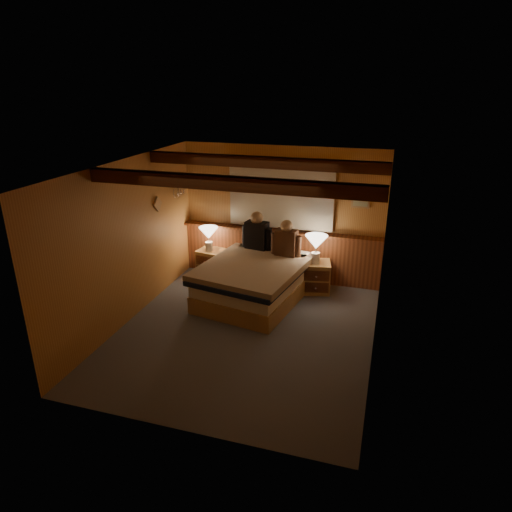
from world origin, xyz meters
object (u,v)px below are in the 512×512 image
at_px(lamp_left, 209,234).
at_px(person_right, 286,241).
at_px(duffel_bag, 213,286).
at_px(lamp_right, 316,244).
at_px(bed, 254,281).
at_px(person_left, 257,233).
at_px(nightstand_left, 211,263).
at_px(nightstand_right, 315,277).

distance_m(lamp_left, person_right, 1.49).
height_order(person_right, duffel_bag, person_right).
xyz_separation_m(lamp_right, duffel_bag, (-1.62, -0.61, -0.72)).
bearing_deg(person_right, duffel_bag, -149.12).
relative_size(bed, person_left, 3.08).
height_order(lamp_left, lamp_right, lamp_right).
xyz_separation_m(bed, person_left, (-0.16, 0.70, 0.59)).
relative_size(lamp_right, duffel_bag, 1.01).
distance_m(lamp_right, duffel_bag, 1.88).
relative_size(nightstand_left, nightstand_right, 0.93).
bearing_deg(lamp_right, lamp_left, 176.91).
bearing_deg(bed, lamp_right, 43.21).
bearing_deg(nightstand_left, lamp_left, -101.75).
distance_m(lamp_left, lamp_right, 1.98).
bearing_deg(nightstand_right, person_right, 179.46).
bearing_deg(lamp_right, nightstand_right, 74.25).
xyz_separation_m(person_left, duffel_bag, (-0.56, -0.71, -0.77)).
bearing_deg(lamp_left, duffel_bag, -63.73).
xyz_separation_m(bed, person_right, (0.40, 0.52, 0.56)).
height_order(lamp_right, person_left, person_left).
bearing_deg(duffel_bag, bed, 1.32).
height_order(lamp_left, duffel_bag, lamp_left).
relative_size(person_right, duffel_bag, 1.31).
bearing_deg(person_left, lamp_left, -171.29).
distance_m(nightstand_left, lamp_right, 2.06).
xyz_separation_m(nightstand_right, person_right, (-0.51, -0.10, 0.64)).
bearing_deg(nightstand_left, nightstand_right, 6.53).
relative_size(nightstand_right, person_left, 0.82).
xyz_separation_m(bed, duffel_bag, (-0.72, -0.02, -0.19)).
height_order(person_left, duffel_bag, person_left).
bearing_deg(person_left, person_right, -8.61).
distance_m(nightstand_left, person_right, 1.61).
bearing_deg(duffel_bag, lamp_left, 116.25).
bearing_deg(lamp_left, lamp_right, -3.09).
bearing_deg(nightstand_right, lamp_left, 165.92).
xyz_separation_m(lamp_right, person_left, (-1.06, 0.11, 0.05)).
distance_m(lamp_left, duffel_bag, 1.04).
bearing_deg(nightstand_left, person_left, 7.27).
height_order(bed, lamp_right, lamp_right).
height_order(bed, lamp_left, lamp_left).
bearing_deg(duffel_bag, person_left, 51.97).
distance_m(nightstand_right, lamp_left, 2.06).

